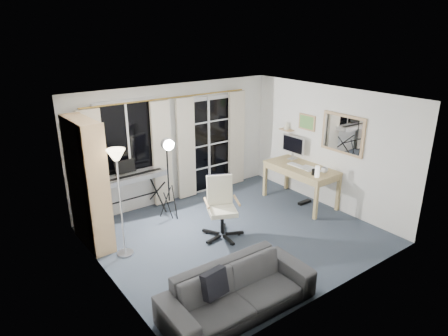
# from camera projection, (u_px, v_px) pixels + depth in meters

# --- Properties ---
(floor) EXTENTS (4.50, 4.00, 0.02)m
(floor) POSITION_uv_depth(u_px,v_px,m) (236.00, 235.00, 6.99)
(floor) COLOR #343E4C
(floor) RESTS_ON ground
(window) EXTENTS (1.20, 0.08, 1.40)m
(window) POSITION_uv_depth(u_px,v_px,m) (127.00, 137.00, 7.39)
(window) COLOR white
(window) RESTS_ON floor
(french_door) EXTENTS (1.32, 0.09, 2.11)m
(french_door) POSITION_uv_depth(u_px,v_px,m) (208.00, 145.00, 8.56)
(french_door) COLOR white
(french_door) RESTS_ON floor
(curtains) EXTENTS (3.60, 0.07, 2.13)m
(curtains) POSITION_uv_depth(u_px,v_px,m) (174.00, 151.00, 7.97)
(curtains) COLOR gold
(curtains) RESTS_ON floor
(bookshelf) EXTENTS (0.38, 1.01, 2.14)m
(bookshelf) POSITION_uv_depth(u_px,v_px,m) (86.00, 188.00, 6.36)
(bookshelf) COLOR tan
(bookshelf) RESTS_ON floor
(torchiere_lamp) EXTENTS (0.29, 0.29, 1.76)m
(torchiere_lamp) POSITION_uv_depth(u_px,v_px,m) (118.00, 171.00, 5.93)
(torchiere_lamp) COLOR #B2B2B7
(torchiere_lamp) RESTS_ON floor
(keyboard_piano) EXTENTS (1.46, 0.73, 1.05)m
(keyboard_piano) POSITION_uv_depth(u_px,v_px,m) (129.00, 179.00, 7.33)
(keyboard_piano) COLOR black
(keyboard_piano) RESTS_ON floor
(studio_light) EXTENTS (0.32, 0.32, 1.62)m
(studio_light) POSITION_uv_depth(u_px,v_px,m) (168.00, 154.00, 7.12)
(studio_light) COLOR black
(studio_light) RESTS_ON floor
(office_chair) EXTENTS (0.73, 0.75, 1.06)m
(office_chair) POSITION_uv_depth(u_px,v_px,m) (221.00, 201.00, 6.83)
(office_chair) COLOR black
(office_chair) RESTS_ON floor
(desk) EXTENTS (0.76, 1.49, 0.79)m
(desk) POSITION_uv_depth(u_px,v_px,m) (301.00, 171.00, 8.03)
(desk) COLOR tan
(desk) RESTS_ON floor
(monitor) EXTENTS (0.19, 0.57, 0.50)m
(monitor) POSITION_uv_depth(u_px,v_px,m) (293.00, 145.00, 8.34)
(monitor) COLOR silver
(monitor) RESTS_ON desk
(desk_clutter) EXTENTS (0.46, 0.90, 1.00)m
(desk_clutter) POSITION_uv_depth(u_px,v_px,m) (308.00, 178.00, 7.84)
(desk_clutter) COLOR white
(desk_clutter) RESTS_ON desk
(mug) EXTENTS (0.13, 0.10, 0.13)m
(mug) POSITION_uv_depth(u_px,v_px,m) (325.00, 169.00, 7.65)
(mug) COLOR silver
(mug) RESTS_ON desk
(wall_mirror) EXTENTS (0.04, 0.94, 0.74)m
(wall_mirror) POSITION_uv_depth(u_px,v_px,m) (343.00, 134.00, 7.44)
(wall_mirror) COLOR tan
(wall_mirror) RESTS_ON floor
(framed_print) EXTENTS (0.03, 0.42, 0.32)m
(framed_print) POSITION_uv_depth(u_px,v_px,m) (307.00, 122.00, 8.11)
(framed_print) COLOR tan
(framed_print) RESTS_ON floor
(wall_shelf) EXTENTS (0.16, 0.30, 0.18)m
(wall_shelf) POSITION_uv_depth(u_px,v_px,m) (287.00, 127.00, 8.51)
(wall_shelf) COLOR tan
(wall_shelf) RESTS_ON floor
(sofa) EXTENTS (2.04, 0.64, 0.79)m
(sofa) POSITION_uv_depth(u_px,v_px,m) (238.00, 284.00, 5.02)
(sofa) COLOR #343437
(sofa) RESTS_ON floor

